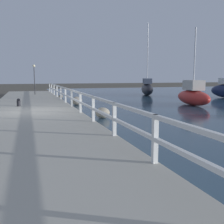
% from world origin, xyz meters
% --- Properties ---
extents(ground_plane, '(120.00, 120.00, 0.00)m').
position_xyz_m(ground_plane, '(0.00, 0.00, 0.00)').
color(ground_plane, '#4C473D').
extents(dock_walkway, '(4.38, 36.00, 0.34)m').
position_xyz_m(dock_walkway, '(0.00, 0.00, 0.17)').
color(dock_walkway, '#B2AD9E').
rests_on(dock_walkway, ground).
extents(railing, '(0.10, 32.50, 0.95)m').
position_xyz_m(railing, '(2.09, -0.00, 0.98)').
color(railing, white).
rests_on(railing, dock_walkway).
extents(boulder_mid_strip, '(0.70, 0.63, 0.52)m').
position_xyz_m(boulder_mid_strip, '(3.19, -1.13, 0.26)').
color(boulder_mid_strip, gray).
rests_on(boulder_mid_strip, ground).
extents(boulder_near_dock, '(0.42, 0.37, 0.31)m').
position_xyz_m(boulder_near_dock, '(2.68, 11.25, 0.16)').
color(boulder_near_dock, '#666056').
rests_on(boulder_near_dock, ground).
extents(boulder_far_strip, '(0.78, 0.71, 0.59)m').
position_xyz_m(boulder_far_strip, '(3.04, 5.07, 0.29)').
color(boulder_far_strip, gray).
rests_on(boulder_far_strip, ground).
extents(mooring_bollard, '(0.20, 0.20, 0.44)m').
position_xyz_m(mooring_bollard, '(-0.72, 2.37, 0.55)').
color(mooring_bollard, black).
rests_on(mooring_bollard, dock_walkway).
extents(dock_lamp, '(0.24, 0.24, 2.73)m').
position_xyz_m(dock_lamp, '(0.42, 12.06, 2.31)').
color(dock_lamp, '#2D2D33').
rests_on(dock_lamp, dock_walkway).
extents(sailboat_red, '(1.84, 4.19, 5.27)m').
position_xyz_m(sailboat_red, '(10.74, 2.44, 0.68)').
color(sailboat_red, red).
rests_on(sailboat_red, water_surface).
extents(sailboat_black, '(3.17, 5.98, 7.53)m').
position_xyz_m(sailboat_black, '(12.08, 12.66, 0.74)').
color(sailboat_black, black).
rests_on(sailboat_black, water_surface).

